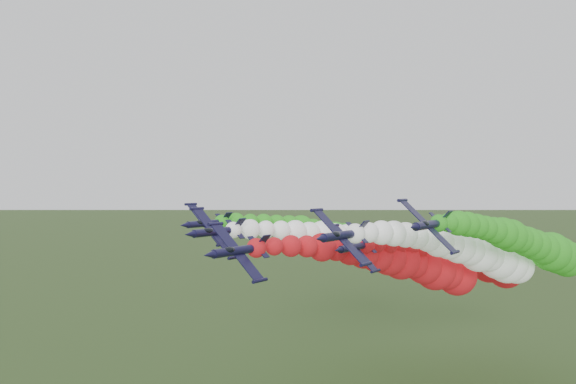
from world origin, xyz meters
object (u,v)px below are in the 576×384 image
object	(u,v)px
jet_inner_right	(481,255)
jet_outer_left	(357,242)
jet_outer_right	(537,247)
jet_lead	(414,265)
jet_inner_left	(387,251)
jet_trail	(474,261)

from	to	relation	value
jet_inner_right	jet_outer_left	world-z (taller)	jet_outer_left
jet_outer_left	jet_outer_right	world-z (taller)	jet_outer_right
jet_lead	jet_inner_right	size ratio (longest dim) A/B	1.01
jet_inner_left	jet_lead	bearing A→B (deg)	-35.67
jet_inner_right	jet_trail	xyz separation A→B (m)	(-5.54, 14.29, -3.19)
jet_lead	jet_inner_left	world-z (taller)	jet_inner_left
jet_trail	jet_inner_left	bearing A→B (deg)	-126.18
jet_inner_left	jet_trail	bearing A→B (deg)	53.82
jet_inner_right	jet_outer_left	distance (m)	31.00
jet_inner_right	jet_lead	bearing A→B (deg)	-136.24
jet_lead	jet_inner_left	distance (m)	10.63
jet_inner_left	jet_outer_right	size ratio (longest dim) A/B	1.01
jet_outer_right	jet_trail	distance (m)	15.89
jet_inner_left	jet_outer_left	xyz separation A→B (m)	(-12.02, 9.32, 0.44)
jet_outer_left	jet_outer_right	bearing A→B (deg)	3.34
jet_inner_left	jet_outer_right	world-z (taller)	jet_outer_right
jet_lead	jet_outer_left	xyz separation A→B (m)	(-20.57, 15.46, 1.89)
jet_outer_left	jet_trail	distance (m)	26.41
jet_lead	jet_trail	size ratio (longest dim) A/B	1.00
jet_lead	jet_inner_right	distance (m)	13.71
jet_outer_left	jet_trail	bearing A→B (deg)	18.35
jet_trail	jet_outer_left	bearing A→B (deg)	-161.65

